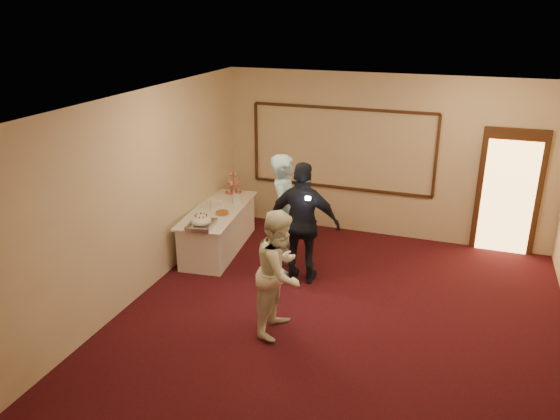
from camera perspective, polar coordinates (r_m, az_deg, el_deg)
The scene contains 14 objects.
floor at distance 7.55m, azimuth 5.79°, elevation -12.35°, with size 7.00×7.00×0.00m, color black.
room_walls at distance 6.67m, azimuth 6.41°, elevation 2.41°, with size 6.04×7.04×3.02m.
wall_molding at distance 10.21m, azimuth 6.45°, elevation 6.36°, with size 3.45×0.04×1.55m.
doorway at distance 10.13m, azimuth 22.76°, elevation 1.67°, with size 1.05×0.07×2.20m.
buffet_table at distance 9.70m, azimuth -6.43°, elevation -1.99°, with size 1.04×2.20×0.77m.
pavlova_tray at distance 8.77m, azimuth -8.22°, elevation -1.26°, with size 0.46×0.58×0.20m.
cupcake_stand at distance 10.31m, azimuth -4.91°, elevation 2.71°, with size 0.31×0.31×0.46m.
plate_stack_a at distance 9.53m, azimuth -6.75°, elevation 0.61°, with size 0.20×0.20×0.17m.
plate_stack_b at distance 9.78m, azimuth -4.54°, elevation 1.15°, with size 0.18×0.18×0.15m.
tart at distance 9.28m, azimuth -6.07°, elevation -0.32°, with size 0.26×0.26×0.05m.
man at distance 8.70m, azimuth 0.55°, elevation -0.39°, with size 0.71×0.47×1.95m, color #9FD6F9.
woman at distance 7.11m, azimuth 0.01°, elevation -6.53°, with size 0.83×0.64×1.70m, color white.
guest at distance 8.34m, azimuth 2.44°, elevation -1.44°, with size 1.13×0.47×1.93m, color black.
camera_flash at distance 7.85m, azimuth 2.95°, elevation 1.22°, with size 0.07×0.04×0.05m, color white.
Camera 1 is at (1.38, -6.19, 4.10)m, focal length 35.00 mm.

